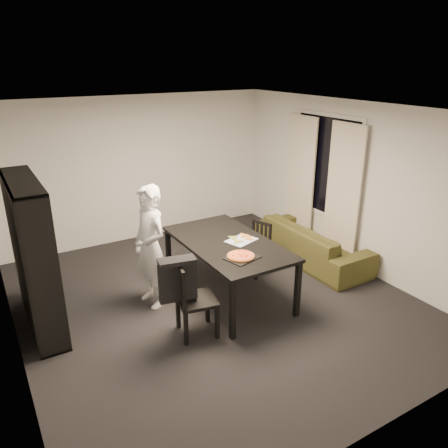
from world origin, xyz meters
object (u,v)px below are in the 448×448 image
bookshelf (34,256)px  pepperoni_pizza (241,256)px  dining_table (228,247)px  chair_left (189,295)px  chair_right (258,244)px  baking_tray (242,258)px  sofa (312,243)px  person (150,247)px

bookshelf → pepperoni_pizza: size_ratio=5.43×
dining_table → pepperoni_pizza: size_ratio=5.63×
chair_left → chair_right: chair_left is taller
bookshelf → chair_left: size_ratio=1.96×
baking_tray → pepperoni_pizza: bearing=132.8°
dining_table → baking_tray: size_ratio=4.93×
dining_table → sofa: bearing=8.7°
person → chair_left: bearing=-3.2°
baking_tray → chair_right: bearing=46.1°
bookshelf → baking_tray: 2.54m
chair_right → sofa: size_ratio=0.38×
dining_table → chair_right: dining_table is taller
bookshelf → person: size_ratio=1.13×
bookshelf → sofa: bearing=-3.9°
bookshelf → sofa: (4.20, -0.28, -0.64)m
bookshelf → person: bookshelf is taller
dining_table → person: bearing=161.5°
chair_left → baking_tray: size_ratio=2.42×
dining_table → sofa: 1.87m
bookshelf → dining_table: bookshelf is taller
chair_right → dining_table: bearing=-81.4°
sofa → chair_left: bearing=107.9°
pepperoni_pizza → person: bearing=135.5°
bookshelf → person: (1.40, -0.23, -0.11)m
bookshelf → baking_tray: bookshelf is taller
bookshelf → pepperoni_pizza: bookshelf is taller
chair_right → pepperoni_pizza: size_ratio=2.33×
pepperoni_pizza → dining_table: bearing=76.6°
person → sofa: (2.80, -0.06, -0.53)m
chair_right → person: person is taller
chair_left → person: 0.98m
bookshelf → dining_table: 2.47m
chair_left → sofa: (2.69, 0.87, -0.24)m
dining_table → pepperoni_pizza: (-0.12, -0.52, 0.10)m
pepperoni_pizza → sofa: bearing=22.6°
chair_left → chair_right: 1.95m
bookshelf → person: bearing=-9.1°
chair_left → pepperoni_pizza: 0.83m
pepperoni_pizza → bookshelf: bearing=154.5°
baking_tray → pepperoni_pizza: size_ratio=1.14×
bookshelf → chair_left: bookshelf is taller
dining_table → baking_tray: baking_tray is taller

